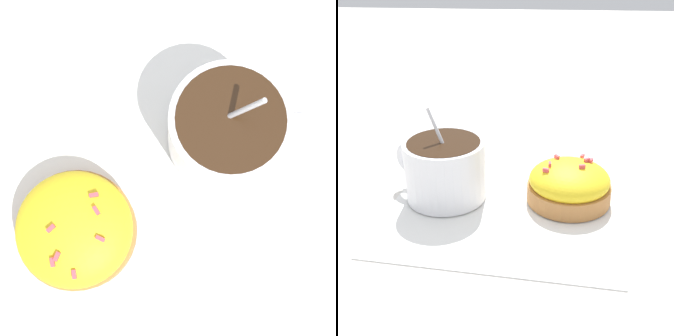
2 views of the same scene
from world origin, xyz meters
TOP-DOWN VIEW (x-y plane):
  - ground_plane at (0.00, 0.00)m, footprint 3.00×3.00m
  - paper_napkin at (0.00, 0.00)m, footprint 0.29×0.29m
  - coffee_cup at (-0.07, 0.01)m, footprint 0.12×0.09m
  - frosted_pastry at (0.07, 0.01)m, footprint 0.10×0.10m

SIDE VIEW (x-z plane):
  - ground_plane at x=0.00m, z-range 0.00..0.00m
  - paper_napkin at x=0.00m, z-range 0.00..0.00m
  - frosted_pastry at x=0.07m, z-range 0.00..0.05m
  - coffee_cup at x=-0.07m, z-range -0.01..0.10m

